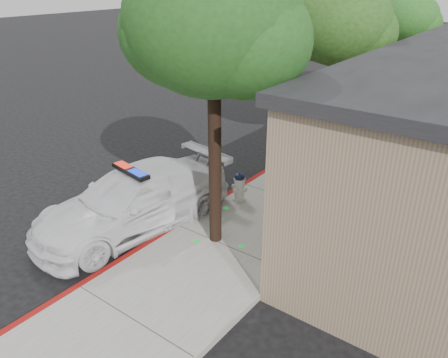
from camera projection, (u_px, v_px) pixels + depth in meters
ground at (176, 229)px, 11.36m from camera, size 120.00×120.00×0.00m
sidewalk at (288, 200)px, 12.63m from camera, size 3.20×60.00×0.15m
red_curb at (244, 186)px, 13.47m from camera, size 0.14×60.00×0.16m
police_car at (133, 201)px, 11.14m from camera, size 3.01×5.58×1.66m
fire_hydrant at (239, 186)px, 12.33m from camera, size 0.47×0.41×0.83m
street_tree_near at (214, 28)px, 8.61m from camera, size 3.89×3.55×6.50m
street_tree_mid at (341, 27)px, 13.26m from camera, size 3.19×3.01×5.75m
street_tree_far at (409, 21)px, 20.39m from camera, size 2.86×2.67×5.06m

